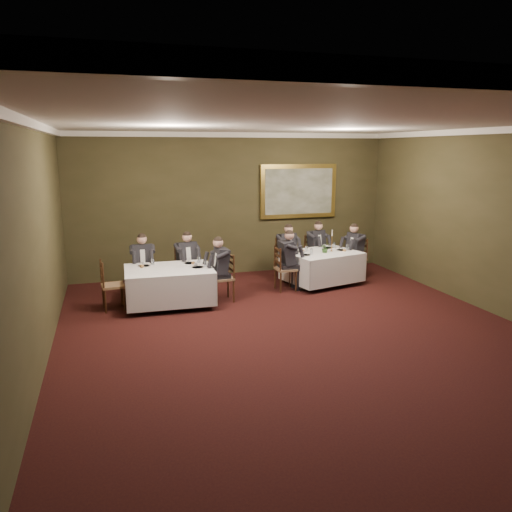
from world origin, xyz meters
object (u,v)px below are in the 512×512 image
table_main (322,265)px  chair_main_endleft (285,278)px  chair_main_backright (315,263)px  diner_sec_backright (187,269)px  painting (299,191)px  diner_main_backleft (286,258)px  chair_sec_endleft (113,295)px  table_second (169,283)px  centerpiece (325,247)px  diner_main_endright (355,258)px  diner_sec_backleft (143,272)px  chair_sec_backright (187,279)px  candlestick (332,243)px  chair_main_endright (355,267)px  diner_main_backright (315,254)px  chair_main_backleft (286,267)px  diner_main_endleft (286,268)px  chair_sec_endright (223,287)px  chair_sec_backleft (144,282)px  diner_sec_endright (222,277)px

table_main → chair_main_endleft: bearing=-166.1°
chair_main_backright → diner_sec_backright: size_ratio=0.74×
table_main → painting: (-0.00, 1.57, 1.60)m
diner_main_backleft → chair_sec_endleft: 4.30m
table_second → table_main: bearing=9.4°
centerpiece → diner_main_endright: bearing=19.0°
chair_main_endleft → diner_sec_backleft: 3.11m
chair_sec_backright → chair_sec_endleft: 1.81m
diner_main_backleft → diner_sec_backleft: (-3.44, -0.40, 0.00)m
chair_sec_backright → chair_sec_endleft: (-1.60, -0.85, 0.00)m
candlestick → chair_main_backright: bearing=92.0°
chair_main_endright → chair_sec_endleft: bearing=85.4°
chair_main_backright → painting: size_ratio=0.49×
table_main → diner_main_backright: bearing=76.1°
table_second → chair_main_endleft: size_ratio=1.78×
chair_main_backleft → diner_main_endright: diner_main_endright is taller
diner_main_endleft → painting: 2.58m
centerpiece → chair_main_backleft: bearing=129.7°
chair_sec_endleft → diner_main_backleft: bearing=101.6°
diner_sec_backright → chair_main_backleft: bearing=179.0°
chair_sec_endleft → chair_sec_endright: bearing=82.8°
table_main → chair_sec_endright: 2.60m
diner_main_endright → painting: size_ratio=0.66×
table_main → chair_sec_backright: 3.15m
chair_sec_backleft → diner_main_endleft: bearing=172.5°
diner_main_endright → chair_sec_backleft: bearing=76.5°
chair_sec_backleft → table_main: bearing=178.4°
diner_main_backleft → chair_main_backright: (0.85, 0.22, -0.23)m
table_main → chair_sec_backleft: (-4.06, 0.31, -0.17)m
chair_main_endright → chair_sec_backright: size_ratio=1.00×
diner_main_endright → diner_main_endleft: bearing=91.2°
chair_main_backleft → centerpiece: centerpiece is taller
chair_main_endright → painting: 2.42m
chair_main_endright → diner_sec_backleft: 5.08m
diner_main_backright → chair_sec_backleft: bearing=-13.6°
painting → chair_sec_endright: bearing=-138.8°
table_second → chair_sec_backleft: chair_sec_backleft is taller
chair_main_endright → candlestick: size_ratio=1.92×
candlestick → diner_sec_endright: bearing=-166.4°
diner_sec_backright → chair_sec_endleft: 1.82m
chair_sec_backleft → diner_sec_endright: size_ratio=0.74×
diner_main_backright → chair_sec_backright: bearing=-11.0°
table_second → chair_main_endleft: chair_main_endleft is taller
diner_main_endleft → diner_sec_backright: same height
diner_sec_backleft → chair_sec_backright: 0.96m
chair_sec_backright → diner_sec_endright: bearing=112.4°
chair_main_endleft → diner_sec_endright: bearing=-75.8°
chair_main_backleft → chair_sec_backright: same height
chair_main_endright → diner_main_endright: 0.23m
chair_main_endright → diner_sec_endright: 3.65m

